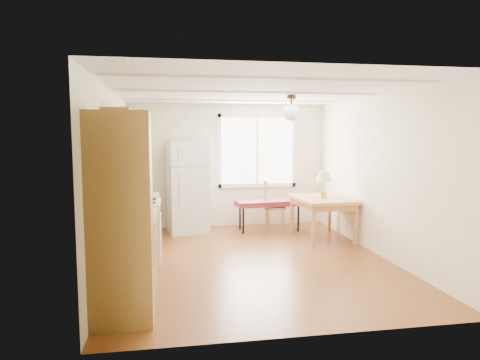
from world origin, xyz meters
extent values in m
cube|color=#562A11|center=(0.00, 0.00, 0.00)|extent=(4.60, 5.60, 0.12)
cube|color=white|center=(0.00, 0.00, 2.50)|extent=(4.60, 5.60, 0.12)
cube|color=beige|center=(0.00, 2.50, 1.25)|extent=(4.60, 0.10, 2.50)
cube|color=beige|center=(0.00, -2.50, 1.25)|extent=(4.60, 0.10, 2.50)
cube|color=beige|center=(-2.00, 0.00, 1.25)|extent=(0.10, 5.60, 2.50)
cube|color=beige|center=(2.00, 0.00, 1.25)|extent=(0.10, 5.60, 2.50)
cube|color=brown|center=(-1.70, -1.85, 1.05)|extent=(0.60, 0.60, 2.10)
cube|color=brown|center=(-1.70, -0.85, 0.43)|extent=(0.60, 1.10, 0.86)
cube|color=tan|center=(-1.69, -0.85, 0.88)|extent=(0.62, 1.14, 0.04)
cube|color=white|center=(-1.68, 0.20, 0.45)|extent=(0.65, 0.76, 0.90)
cube|color=brown|center=(-1.70, 0.95, 0.43)|extent=(0.60, 0.60, 0.86)
cube|color=brown|center=(-1.83, -0.15, 1.85)|extent=(0.33, 1.60, 0.70)
cube|color=white|center=(0.60, 2.48, 1.55)|extent=(1.50, 0.02, 1.35)
cylinder|color=black|center=(0.70, 0.40, 2.46)|extent=(0.14, 0.14, 0.06)
cylinder|color=black|center=(0.70, 0.40, 2.36)|extent=(0.03, 0.03, 0.16)
sphere|color=white|center=(0.70, 0.40, 2.22)|extent=(0.26, 0.26, 0.26)
cube|color=white|center=(-0.86, 2.07, 0.88)|extent=(0.82, 0.82, 1.76)
cube|color=gray|center=(-0.86, 1.71, 1.29)|extent=(0.72, 0.02, 0.02)
cube|color=gray|center=(-1.04, 1.70, 1.06)|extent=(0.03, 0.03, 1.06)
cube|color=maroon|center=(0.72, 1.91, 0.55)|extent=(1.34, 0.62, 0.10)
cylinder|color=black|center=(0.17, 1.73, 0.25)|extent=(0.04, 0.04, 0.50)
cylinder|color=black|center=(1.26, 1.73, 0.25)|extent=(0.04, 0.04, 0.50)
cylinder|color=black|center=(0.17, 2.09, 0.25)|extent=(0.04, 0.04, 0.50)
cylinder|color=black|center=(1.26, 2.09, 0.25)|extent=(0.04, 0.04, 0.50)
cube|color=#AB7441|center=(1.50, 1.06, 0.73)|extent=(0.96, 1.25, 0.06)
cube|color=#AB7441|center=(1.50, 1.06, 0.65)|extent=(0.86, 1.15, 0.10)
cylinder|color=#AB7441|center=(1.14, 0.51, 0.35)|extent=(0.07, 0.07, 0.70)
cylinder|color=#AB7441|center=(1.91, 0.55, 0.35)|extent=(0.07, 0.07, 0.70)
cylinder|color=#AB7441|center=(1.09, 1.58, 0.35)|extent=(0.07, 0.07, 0.70)
cylinder|color=#AB7441|center=(1.86, 1.62, 0.35)|extent=(0.07, 0.07, 0.70)
cylinder|color=#AB7441|center=(0.84, 1.90, 0.45)|extent=(0.44, 0.44, 0.05)
cylinder|color=#AB7441|center=(0.64, 1.80, 0.23)|extent=(0.04, 0.04, 0.45)
cylinder|color=#AB7441|center=(0.93, 1.71, 0.23)|extent=(0.04, 0.04, 0.45)
cylinder|color=#AB7441|center=(0.74, 2.09, 0.23)|extent=(0.04, 0.04, 0.45)
cylinder|color=#AB7441|center=(1.03, 2.00, 0.23)|extent=(0.04, 0.04, 0.45)
cylinder|color=gold|center=(1.49, 0.99, 0.81)|extent=(0.13, 0.13, 0.11)
cylinder|color=gold|center=(1.49, 0.99, 0.96)|extent=(0.02, 0.02, 0.18)
cone|color=silver|center=(1.49, 0.99, 1.15)|extent=(0.28, 0.28, 0.18)
cube|color=black|center=(-1.72, -1.25, 0.94)|extent=(0.26, 0.29, 0.09)
cube|color=black|center=(-1.72, -1.35, 1.14)|extent=(0.21, 0.12, 0.30)
cylinder|color=black|center=(-1.72, -1.20, 1.05)|extent=(0.15, 0.15, 0.13)
cylinder|color=red|center=(-1.73, -0.81, 0.97)|extent=(0.11, 0.11, 0.15)
sphere|color=red|center=(-1.73, -0.81, 1.08)|extent=(0.05, 0.05, 0.05)
camera|label=1|loc=(-1.24, -6.16, 1.87)|focal=32.00mm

